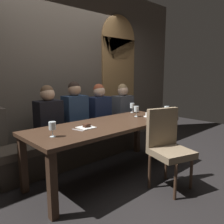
{
  "coord_description": "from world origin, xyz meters",
  "views": [
    {
      "loc": [
        -1.98,
        -2.2,
        1.41
      ],
      "look_at": [
        0.27,
        0.2,
        0.84
      ],
      "focal_mm": 36.07,
      "sensor_mm": 36.0,
      "label": 1
    }
  ],
  "objects_px": {
    "diner_redhead": "(48,115)",
    "wine_glass_near_right": "(52,127)",
    "wine_glass_near_left": "(136,109)",
    "dessert_plate": "(86,127)",
    "diner_near_end": "(123,105)",
    "espresso_cup": "(147,115)",
    "banquette_bench": "(79,147)",
    "wine_glass_center_front": "(167,110)",
    "diner_bearded": "(75,110)",
    "diner_far_end": "(99,108)",
    "fork_on_table": "(78,130)",
    "wine_glass_far_left": "(132,106)",
    "chair_near_side": "(167,143)",
    "dining_table": "(107,130)"
  },
  "relations": [
    {
      "from": "wine_glass_near_left",
      "to": "espresso_cup",
      "type": "height_order",
      "value": "wine_glass_near_left"
    },
    {
      "from": "chair_near_side",
      "to": "diner_bearded",
      "type": "bearing_deg",
      "value": 104.41
    },
    {
      "from": "dessert_plate",
      "to": "diner_bearded",
      "type": "bearing_deg",
      "value": 66.01
    },
    {
      "from": "diner_near_end",
      "to": "fork_on_table",
      "type": "distance_m",
      "value": 1.71
    },
    {
      "from": "diner_near_end",
      "to": "espresso_cup",
      "type": "relative_size",
      "value": 6.35
    },
    {
      "from": "chair_near_side",
      "to": "diner_bearded",
      "type": "height_order",
      "value": "diner_bearded"
    },
    {
      "from": "dining_table",
      "to": "fork_on_table",
      "type": "relative_size",
      "value": 12.94
    },
    {
      "from": "fork_on_table",
      "to": "dessert_plate",
      "type": "bearing_deg",
      "value": -6.27
    },
    {
      "from": "banquette_bench",
      "to": "wine_glass_center_front",
      "type": "height_order",
      "value": "wine_glass_center_front"
    },
    {
      "from": "wine_glass_center_front",
      "to": "fork_on_table",
      "type": "distance_m",
      "value": 1.52
    },
    {
      "from": "diner_far_end",
      "to": "diner_redhead",
      "type": "bearing_deg",
      "value": 179.84
    },
    {
      "from": "banquette_bench",
      "to": "wine_glass_far_left",
      "type": "bearing_deg",
      "value": -22.21
    },
    {
      "from": "diner_redhead",
      "to": "diner_near_end",
      "type": "distance_m",
      "value": 1.53
    },
    {
      "from": "wine_glass_center_front",
      "to": "wine_glass_far_left",
      "type": "relative_size",
      "value": 1.0
    },
    {
      "from": "dessert_plate",
      "to": "diner_far_end",
      "type": "bearing_deg",
      "value": 41.52
    },
    {
      "from": "dessert_plate",
      "to": "wine_glass_near_right",
      "type": "bearing_deg",
      "value": -172.22
    },
    {
      "from": "dining_table",
      "to": "diner_near_end",
      "type": "relative_size",
      "value": 2.89
    },
    {
      "from": "wine_glass_near_left",
      "to": "espresso_cup",
      "type": "xyz_separation_m",
      "value": [
        0.11,
        -0.13,
        -0.09
      ]
    },
    {
      "from": "wine_glass_near_left",
      "to": "dessert_plate",
      "type": "height_order",
      "value": "wine_glass_near_left"
    },
    {
      "from": "banquette_bench",
      "to": "diner_near_end",
      "type": "distance_m",
      "value": 1.19
    },
    {
      "from": "dining_table",
      "to": "wine_glass_center_front",
      "type": "height_order",
      "value": "wine_glass_center_front"
    },
    {
      "from": "dessert_plate",
      "to": "espresso_cup",
      "type": "bearing_deg",
      "value": -3.48
    },
    {
      "from": "dining_table",
      "to": "wine_glass_center_front",
      "type": "xyz_separation_m",
      "value": [
        1.0,
        -0.27,
        0.2
      ]
    },
    {
      "from": "diner_redhead",
      "to": "wine_glass_far_left",
      "type": "relative_size",
      "value": 4.86
    },
    {
      "from": "wine_glass_near_left",
      "to": "wine_glass_near_right",
      "type": "bearing_deg",
      "value": -175.16
    },
    {
      "from": "chair_near_side",
      "to": "wine_glass_center_front",
      "type": "xyz_separation_m",
      "value": [
        0.66,
        0.45,
        0.29
      ]
    },
    {
      "from": "dining_table",
      "to": "wine_glass_near_left",
      "type": "distance_m",
      "value": 0.69
    },
    {
      "from": "diner_far_end",
      "to": "espresso_cup",
      "type": "relative_size",
      "value": 6.53
    },
    {
      "from": "diner_bearded",
      "to": "diner_near_end",
      "type": "bearing_deg",
      "value": 0.11
    },
    {
      "from": "diner_redhead",
      "to": "diner_bearded",
      "type": "distance_m",
      "value": 0.46
    },
    {
      "from": "diner_far_end",
      "to": "wine_glass_near_left",
      "type": "height_order",
      "value": "diner_far_end"
    },
    {
      "from": "dining_table",
      "to": "banquette_bench",
      "type": "xyz_separation_m",
      "value": [
        0.0,
        0.7,
        -0.42
      ]
    },
    {
      "from": "diner_bearded",
      "to": "diner_near_end",
      "type": "distance_m",
      "value": 1.07
    },
    {
      "from": "chair_near_side",
      "to": "fork_on_table",
      "type": "xyz_separation_m",
      "value": [
        -0.84,
        0.7,
        0.18
      ]
    },
    {
      "from": "espresso_cup",
      "to": "dessert_plate",
      "type": "xyz_separation_m",
      "value": [
        -1.12,
        0.07,
        -0.01
      ]
    },
    {
      "from": "wine_glass_far_left",
      "to": "wine_glass_near_right",
      "type": "distance_m",
      "value": 1.78
    },
    {
      "from": "espresso_cup",
      "to": "fork_on_table",
      "type": "bearing_deg",
      "value": 177.73
    },
    {
      "from": "diner_bearded",
      "to": "diner_far_end",
      "type": "relative_size",
      "value": 1.07
    },
    {
      "from": "diner_redhead",
      "to": "dessert_plate",
      "type": "bearing_deg",
      "value": -79.5
    },
    {
      "from": "chair_near_side",
      "to": "diner_redhead",
      "type": "bearing_deg",
      "value": 119.95
    },
    {
      "from": "dessert_plate",
      "to": "wine_glass_center_front",
      "type": "bearing_deg",
      "value": -11.12
    },
    {
      "from": "banquette_bench",
      "to": "chair_near_side",
      "type": "height_order",
      "value": "chair_near_side"
    },
    {
      "from": "chair_near_side",
      "to": "fork_on_table",
      "type": "distance_m",
      "value": 1.11
    },
    {
      "from": "wine_glass_near_right",
      "to": "espresso_cup",
      "type": "distance_m",
      "value": 1.62
    },
    {
      "from": "diner_redhead",
      "to": "wine_glass_near_right",
      "type": "relative_size",
      "value": 4.86
    },
    {
      "from": "diner_redhead",
      "to": "fork_on_table",
      "type": "xyz_separation_m",
      "value": [
        -0.01,
        -0.74,
        -0.08
      ]
    },
    {
      "from": "diner_bearded",
      "to": "espresso_cup",
      "type": "distance_m",
      "value": 1.13
    },
    {
      "from": "wine_glass_center_front",
      "to": "espresso_cup",
      "type": "height_order",
      "value": "wine_glass_center_front"
    },
    {
      "from": "banquette_bench",
      "to": "wine_glass_near_right",
      "type": "height_order",
      "value": "wine_glass_near_right"
    },
    {
      "from": "wine_glass_center_front",
      "to": "wine_glass_far_left",
      "type": "distance_m",
      "value": 0.62
    }
  ]
}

